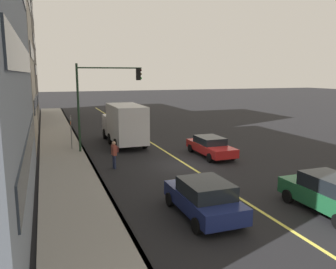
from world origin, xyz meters
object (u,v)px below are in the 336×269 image
object	(u,v)px
street_sign_post	(71,130)
car_green	(329,193)
truck_white	(124,124)
pedestrian_with_backpack	(114,153)
car_red	(210,146)
traffic_light_mast	(102,92)
car_navy	(204,197)

from	to	relation	value
street_sign_post	car_green	bearing A→B (deg)	-150.02
car_green	truck_white	distance (m)	17.46
car_green	pedestrian_with_backpack	size ratio (longest dim) A/B	2.56
car_red	truck_white	xyz separation A→B (m)	(6.03, 4.81, 1.02)
car_green	pedestrian_with_backpack	bearing A→B (deg)	36.06
truck_white	traffic_light_mast	bearing A→B (deg)	134.55
car_green	car_navy	size ratio (longest dim) A/B	1.02
car_green	car_navy	xyz separation A→B (m)	(1.43, 5.09, -0.03)
car_red	car_green	size ratio (longest dim) A/B	1.09
traffic_light_mast	street_sign_post	world-z (taller)	traffic_light_mast
pedestrian_with_backpack	street_sign_post	size ratio (longest dim) A/B	0.64
pedestrian_with_backpack	traffic_light_mast	bearing A→B (deg)	-2.06
traffic_light_mast	street_sign_post	bearing A→B (deg)	62.20
car_red	pedestrian_with_backpack	xyz separation A→B (m)	(-0.96, 7.05, 0.29)
car_red	car_green	bearing A→B (deg)	-179.68
car_red	car_green	distance (m)	10.72
truck_white	traffic_light_mast	size ratio (longest dim) A/B	1.14
pedestrian_with_backpack	truck_white	bearing A→B (deg)	-17.77
pedestrian_with_backpack	street_sign_post	world-z (taller)	street_sign_post
street_sign_post	car_navy	bearing A→B (deg)	-164.23
pedestrian_with_backpack	car_green	bearing A→B (deg)	-143.94
car_red	car_navy	size ratio (longest dim) A/B	1.11
traffic_light_mast	pedestrian_with_backpack	bearing A→B (deg)	177.94
car_navy	street_sign_post	distance (m)	15.05
car_navy	truck_white	distance (m)	15.34
car_navy	street_sign_post	size ratio (longest dim) A/B	1.60
truck_white	street_sign_post	bearing A→B (deg)	101.08
car_navy	truck_white	xyz separation A→B (m)	(15.31, -0.22, 0.95)
truck_white	pedestrian_with_backpack	bearing A→B (deg)	162.23
truck_white	car_green	bearing A→B (deg)	-163.78
car_red	car_navy	world-z (taller)	car_navy
car_green	car_navy	bearing A→B (deg)	74.26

